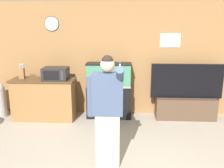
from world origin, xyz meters
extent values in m
cube|color=olive|center=(0.00, 2.78, 1.30)|extent=(10.00, 0.06, 2.60)
cube|color=beige|center=(0.96, 2.74, 1.74)|extent=(0.45, 0.02, 0.31)
cylinder|color=white|center=(-1.70, 2.74, 2.10)|extent=(0.30, 0.03, 0.30)
cylinder|color=black|center=(-1.70, 2.74, 2.10)|extent=(0.33, 0.01, 0.33)
cube|color=brown|center=(-1.84, 2.29, 0.44)|extent=(1.35, 0.50, 0.88)
cube|color=#48321C|center=(-1.84, 2.29, 0.90)|extent=(1.39, 0.54, 0.03)
cube|color=black|center=(-1.54, 2.27, 1.05)|extent=(0.53, 0.40, 0.26)
cube|color=black|center=(-1.58, 2.07, 1.05)|extent=(0.33, 0.01, 0.18)
cube|color=#2D2D33|center=(-1.35, 2.07, 1.05)|extent=(0.05, 0.01, 0.21)
cube|color=brown|center=(-2.32, 2.33, 1.03)|extent=(0.12, 0.08, 0.23)
cylinder|color=#B7B7BC|center=(-2.36, 2.33, 1.19)|extent=(0.02, 0.02, 0.07)
cylinder|color=#B7B7BC|center=(-2.32, 2.33, 1.19)|extent=(0.02, 0.02, 0.08)
cylinder|color=#B7B7BC|center=(-2.28, 2.33, 1.19)|extent=(0.02, 0.02, 0.09)
cylinder|color=#B7B7BC|center=(-2.36, 2.36, 1.20)|extent=(0.02, 0.02, 0.11)
cylinder|color=#B7B7BC|center=(-2.32, 2.36, 1.20)|extent=(0.02, 0.02, 0.11)
cylinder|color=#B7B7BC|center=(-2.28, 2.36, 1.20)|extent=(0.02, 0.02, 0.10)
cube|color=black|center=(-0.40, 2.48, 0.37)|extent=(1.00, 0.38, 0.73)
cube|color=#937F5B|center=(-0.40, 2.48, 0.75)|extent=(0.97, 0.36, 0.04)
cube|color=#387556|center=(-0.40, 2.48, 0.99)|extent=(0.96, 0.36, 0.51)
cube|color=black|center=(-0.40, 2.48, 1.24)|extent=(1.00, 0.38, 0.03)
cube|color=#4C3828|center=(1.33, 2.48, 0.24)|extent=(1.32, 0.40, 0.49)
cube|color=black|center=(1.33, 2.48, 0.86)|extent=(1.55, 0.05, 0.75)
cube|color=black|center=(1.33, 2.51, 0.86)|extent=(1.58, 0.01, 0.78)
cube|color=#BCAD89|center=(-0.29, 0.48, 0.41)|extent=(0.35, 0.20, 0.82)
cube|color=#3D4C6B|center=(-0.29, 0.48, 1.12)|extent=(0.44, 0.21, 0.61)
sphere|color=tan|center=(-0.29, 0.48, 1.54)|extent=(0.20, 0.20, 0.20)
sphere|color=black|center=(-0.29, 0.48, 1.60)|extent=(0.17, 0.17, 0.17)
cylinder|color=#3D4C6B|center=(-0.53, 0.48, 1.08)|extent=(0.12, 0.12, 0.58)
cylinder|color=#3D4C6B|center=(-0.11, 0.35, 1.43)|extent=(0.10, 0.32, 0.27)
cylinder|color=white|center=(-0.11, 0.33, 1.53)|extent=(0.02, 0.06, 0.11)
cylinder|color=#2856B2|center=(-0.11, 0.31, 1.59)|extent=(0.02, 0.03, 0.05)
camera|label=1|loc=(-0.05, -2.95, 2.11)|focal=40.00mm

